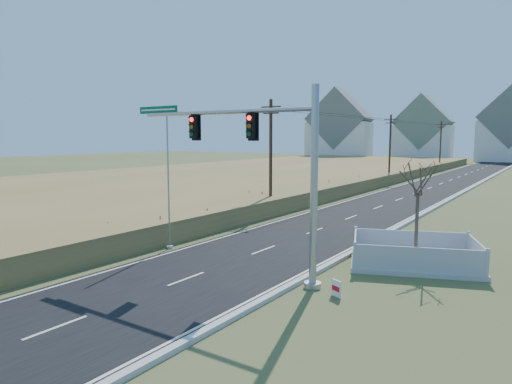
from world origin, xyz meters
name	(u,v)px	position (x,y,z in m)	size (l,w,h in m)	color
ground	(216,269)	(0.00, 0.00, 0.00)	(260.00, 260.00, 0.00)	#4A5328
road	(448,181)	(0.00, 50.00, 0.03)	(8.00, 180.00, 0.06)	black
curb	(481,183)	(4.15, 50.00, 0.09)	(0.30, 180.00, 0.18)	#B2AFA8
reed_marsh	(260,174)	(-24.00, 40.00, 0.65)	(38.00, 110.00, 1.30)	#9F7C48
utility_pole_near	(271,154)	(-6.50, 15.00, 4.68)	(1.80, 0.26, 9.00)	#422D1E
utility_pole_mid	(390,147)	(-6.50, 45.00, 4.68)	(1.80, 0.26, 9.00)	#422D1E
utility_pole_far	(440,144)	(-6.50, 75.00, 4.68)	(1.80, 0.26, 9.00)	#422D1E
condo_nw	(339,131)	(-38.00, 100.00, 7.70)	(17.69, 13.38, 19.05)	silver
condo_nnw	(423,134)	(-18.00, 108.00, 6.94)	(14.93, 11.17, 17.03)	silver
condo_n	(512,131)	(2.00, 112.00, 7.61)	(15.27, 10.20, 18.54)	silver
traffic_signal_mast	(272,166)	(2.96, 0.09, 4.85)	(10.10, 0.69, 8.03)	#9EA0A5
fence_enclosure	(414,260)	(7.36, 5.67, 0.27)	(6.76, 5.73, 1.30)	#B7B5AD
open_sign	(336,288)	(6.12, -0.37, 0.34)	(0.49, 0.27, 0.64)	white
flagpole	(169,196)	(-4.55, 1.62, 2.90)	(0.33, 0.33, 7.26)	#B7B5AD
bare_tree	(419,176)	(7.41, 5.75, 4.23)	(1.98, 1.98, 5.24)	#4C3F33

